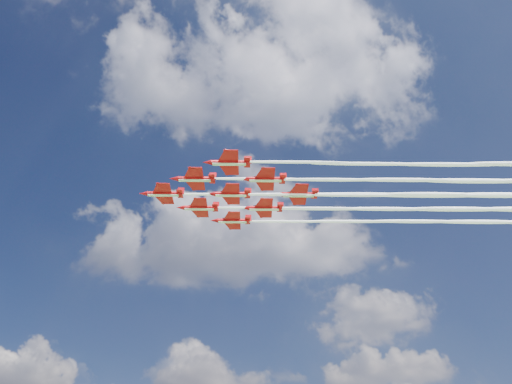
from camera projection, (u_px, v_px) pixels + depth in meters
The scene contains 5 objects.
jet_lead at pixel (430, 195), 133.88m from camera, with size 150.24×22.13×2.95m.
jet_row2_port at pixel (473, 180), 128.17m from camera, with size 150.24×22.13×2.95m.
jet_row2_starb at pixel (455, 209), 139.74m from camera, with size 150.24×22.13×2.95m.
jet_row3_centre at pixel (497, 196), 134.03m from camera, with size 150.24×22.13×2.95m.
jet_row3_starb at pixel (477, 222), 145.60m from camera, with size 150.24×22.13×2.95m.
Camera 1 is at (18.78, -111.37, 13.28)m, focal length 35.00 mm.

